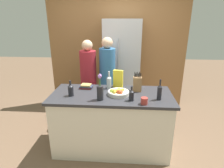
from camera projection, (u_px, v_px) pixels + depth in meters
The scene contains 16 objects.
ground_plane at pixel (112, 146), 3.03m from camera, with size 14.00×14.00×0.00m, color brown.
kitchen_island at pixel (112, 121), 2.88m from camera, with size 1.77×0.79×0.91m.
back_wall_wood at pixel (117, 50), 4.12m from camera, with size 2.97×0.12×2.60m.
refrigerator at pixel (122, 68), 3.88m from camera, with size 0.72×0.63×1.95m.
fruit_bowl at pixel (118, 93), 2.68m from camera, with size 0.31×0.31×0.10m.
knife_block at pixel (137, 84), 2.81m from camera, with size 0.12×0.10×0.30m.
flower_vase at pixel (100, 91), 2.50m from camera, with size 0.09×0.09×0.36m.
cereal_box at pixel (118, 79), 2.95m from camera, with size 0.16×0.09×0.28m.
coffee_mug at pixel (144, 101), 2.40m from camera, with size 0.10×0.12×0.09m.
book_stack at pixel (86, 86), 2.94m from camera, with size 0.21×0.15×0.07m.
bottle_oil at pixel (131, 95), 2.49m from camera, with size 0.07×0.07×0.20m.
bottle_vinegar at pixel (109, 82), 2.91m from camera, with size 0.07×0.07×0.28m.
bottle_wine at pixel (71, 90), 2.64m from camera, with size 0.08×0.08×0.23m.
bottle_water at pixel (160, 92), 2.51m from camera, with size 0.06×0.06×0.29m.
person_at_sink at pixel (89, 79), 3.40m from camera, with size 0.29×0.29×1.61m.
person_in_blue at pixel (107, 77), 3.39m from camera, with size 0.28×0.28×1.65m.
Camera 1 is at (0.19, -2.52, 1.95)m, focal length 30.00 mm.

